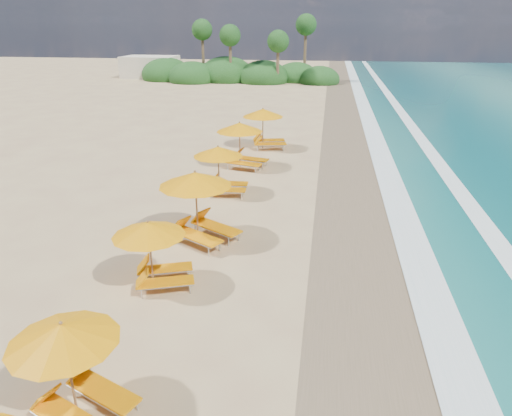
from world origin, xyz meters
TOP-DOWN VIEW (x-y plane):
  - ground at (0.00, 0.00)m, footprint 160.00×160.00m
  - wet_sand at (4.00, 0.00)m, footprint 4.00×160.00m
  - surf_foam at (6.70, 0.00)m, footprint 4.00×160.00m
  - station_1 at (-2.22, -8.45)m, footprint 2.79×2.76m
  - station_2 at (-2.36, -3.57)m, footprint 2.71×2.66m
  - station_3 at (-1.90, -0.38)m, footprint 3.46×3.46m
  - station_4 at (-2.19, 4.43)m, footprint 2.51×2.34m
  - station_5 at (-2.01, 8.56)m, footprint 3.05×2.95m
  - station_6 at (-1.36, 12.73)m, footprint 3.04×2.92m
  - treeline at (-9.94, 45.51)m, footprint 25.80×8.80m
  - beach_building at (-22.00, 48.00)m, footprint 7.00×5.00m

SIDE VIEW (x-z plane):
  - ground at x=0.00m, z-range 0.00..0.00m
  - wet_sand at x=4.00m, z-range 0.00..0.01m
  - surf_foam at x=6.70m, z-range 0.02..0.03m
  - treeline at x=-9.94m, z-range -3.87..5.86m
  - station_2 at x=-2.36m, z-range 0.13..2.25m
  - station_1 at x=-2.22m, z-range 0.13..2.27m
  - station_4 at x=-2.19m, z-range 0.14..2.38m
  - station_5 at x=-2.01m, z-range 0.15..2.61m
  - station_6 at x=-1.36m, z-range 0.15..2.64m
  - beach_building at x=-22.00m, z-range 0.00..2.80m
  - station_3 at x=-1.90m, z-range 0.16..2.73m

